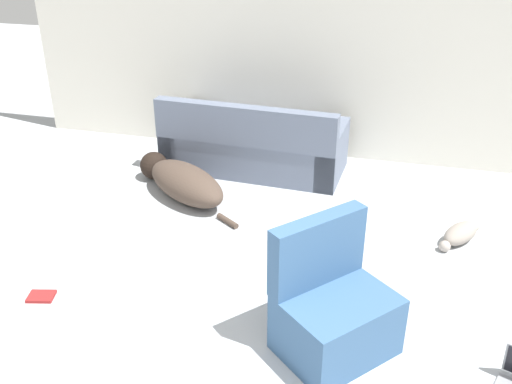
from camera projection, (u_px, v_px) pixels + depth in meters
wall_back at (343, 31)px, 5.80m from camera, size 7.04×0.06×2.75m
couch at (253, 146)px, 5.97m from camera, size 1.90×0.91×0.79m
dog at (182, 181)px, 5.47m from camera, size 1.32×1.01×0.33m
cat at (460, 234)px, 4.75m from camera, size 0.39×0.51×0.16m
book_red at (41, 296)px, 4.10m from camera, size 0.21×0.17×0.02m
side_chair at (332, 310)px, 3.53m from camera, size 0.85×0.86×0.86m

